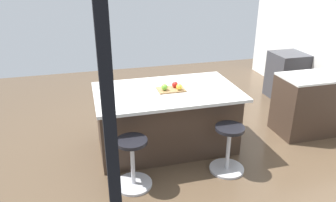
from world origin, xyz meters
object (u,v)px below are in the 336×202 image
object	(u,v)px
kitchen_island	(166,118)
stool_by_window	(228,150)
apple_green	(165,87)
oven_range	(287,76)
stool_middle	(133,164)
apple_red	(175,85)
cutting_board	(171,89)
apple_yellow	(179,87)

from	to	relation	value
kitchen_island	stool_by_window	distance (m)	0.98
apple_green	oven_range	bearing A→B (deg)	-155.03
oven_range	kitchen_island	world-z (taller)	same
stool_middle	oven_range	bearing A→B (deg)	-149.43
oven_range	apple_red	size ratio (longest dim) A/B	10.72
kitchen_island	apple_red	distance (m)	0.51
cutting_board	apple_green	size ratio (longest dim) A/B	4.21
stool_by_window	apple_green	world-z (taller)	apple_green
oven_range	apple_yellow	size ratio (longest dim) A/B	11.11
kitchen_island	apple_yellow	bearing A→B (deg)	141.69
apple_red	cutting_board	bearing A→B (deg)	27.81
cutting_board	apple_green	bearing A→B (deg)	15.79
apple_red	stool_middle	bearing A→B (deg)	45.70
stool_by_window	cutting_board	distance (m)	1.07
kitchen_island	stool_by_window	world-z (taller)	kitchen_island
cutting_board	stool_by_window	bearing A→B (deg)	127.98
kitchen_island	stool_by_window	bearing A→B (deg)	128.46
stool_middle	cutting_board	size ratio (longest dim) A/B	1.72
stool_by_window	apple_yellow	size ratio (longest dim) A/B	7.76
kitchen_island	apple_yellow	xyz separation A→B (m)	(-0.15, 0.12, 0.50)
stool_by_window	cutting_board	xyz separation A→B (m)	(0.55, -0.70, 0.60)
stool_middle	apple_red	distance (m)	1.22
stool_middle	apple_green	distance (m)	1.09
stool_by_window	apple_yellow	bearing A→B (deg)	-54.67
cutting_board	apple_red	size ratio (longest dim) A/B	4.36
cutting_board	apple_red	xyz separation A→B (m)	(-0.06, -0.03, 0.05)
stool_by_window	stool_middle	size ratio (longest dim) A/B	1.00
kitchen_island	apple_green	bearing A→B (deg)	62.20
stool_by_window	stool_middle	bearing A→B (deg)	0.00
stool_by_window	apple_red	xyz separation A→B (m)	(0.48, -0.73, 0.65)
oven_range	kitchen_island	size ratio (longest dim) A/B	0.46
stool_middle	apple_yellow	xyz separation A→B (m)	(-0.75, -0.64, 0.65)
oven_range	apple_green	size ratio (longest dim) A/B	10.35
stool_middle	apple_green	size ratio (longest dim) A/B	7.23
cutting_board	apple_yellow	bearing A→B (deg)	146.83
stool_middle	stool_by_window	bearing A→B (deg)	180.00
apple_yellow	apple_red	world-z (taller)	apple_red
kitchen_island	stool_middle	world-z (taller)	kitchen_island
oven_range	apple_red	world-z (taller)	apple_red
oven_range	stool_middle	size ratio (longest dim) A/B	1.43
apple_green	apple_yellow	xyz separation A→B (m)	(-0.19, 0.03, -0.00)
apple_green	apple_yellow	bearing A→B (deg)	169.79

